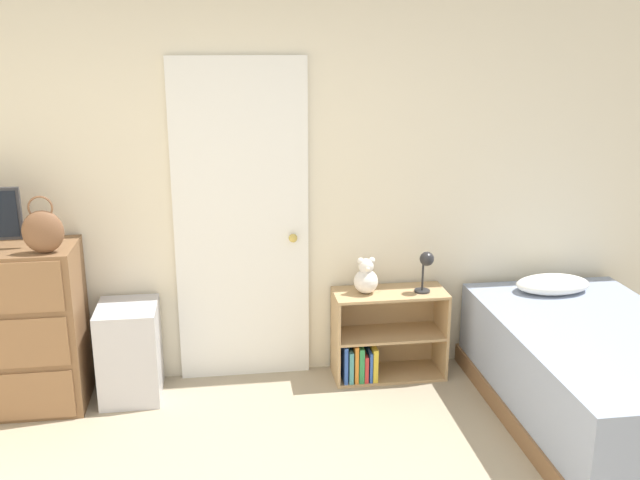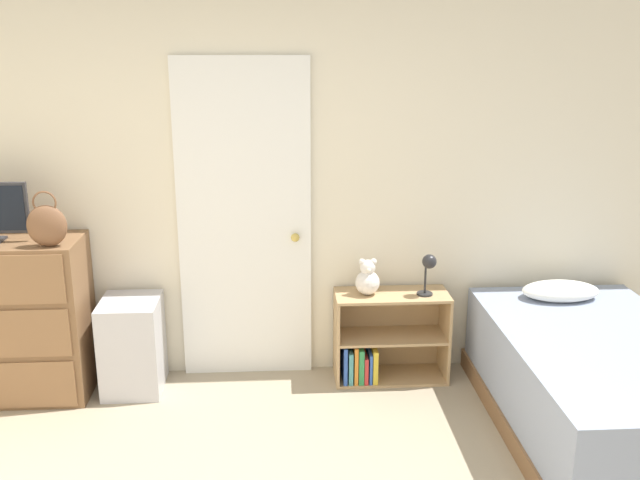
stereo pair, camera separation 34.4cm
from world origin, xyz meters
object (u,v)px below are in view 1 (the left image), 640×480
(teddy_bear, at_px, (366,278))
(desk_lamp, at_px, (426,264))
(storage_bin, at_px, (130,352))
(bookshelf, at_px, (379,341))
(handbag, at_px, (43,231))
(bed, at_px, (598,376))

(teddy_bear, bearing_deg, desk_lamp, -6.33)
(storage_bin, bearing_deg, desk_lamp, 0.23)
(bookshelf, xyz_separation_m, desk_lamp, (0.29, -0.05, 0.54))
(handbag, xyz_separation_m, storage_bin, (0.40, 0.17, -0.84))
(bookshelf, distance_m, teddy_bear, 0.46)
(handbag, xyz_separation_m, bookshelf, (2.00, 0.22, -0.90))
(storage_bin, height_order, desk_lamp, desk_lamp)
(storage_bin, relative_size, bookshelf, 0.82)
(teddy_bear, height_order, desk_lamp, desk_lamp)
(bookshelf, height_order, bed, bed)
(desk_lamp, xyz_separation_m, bed, (0.85, -0.71, -0.50))
(desk_lamp, bearing_deg, storage_bin, -179.77)
(desk_lamp, bearing_deg, handbag, -175.67)
(teddy_bear, distance_m, desk_lamp, 0.40)
(desk_lamp, distance_m, bed, 1.21)
(bookshelf, relative_size, teddy_bear, 3.07)
(handbag, distance_m, bed, 3.29)
(handbag, height_order, storage_bin, handbag)
(handbag, relative_size, bookshelf, 0.45)
(teddy_bear, xyz_separation_m, desk_lamp, (0.38, -0.04, 0.09))
(storage_bin, bearing_deg, bookshelf, 2.08)
(desk_lamp, bearing_deg, teddy_bear, 173.67)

